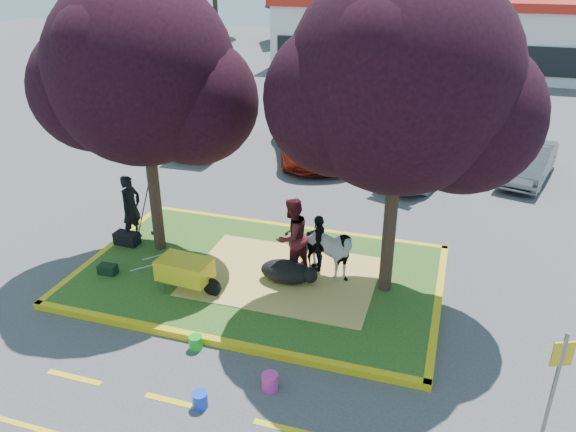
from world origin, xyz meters
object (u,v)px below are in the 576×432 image
(wheelbarrow, at_px, (185,270))
(car_silver, at_px, (211,126))
(calf, at_px, (286,272))
(sign_post, at_px, (555,383))
(cow, at_px, (325,251))
(bucket_pink, at_px, (270,382))
(bucket_green, at_px, (196,343))
(bucket_blue, at_px, (200,400))
(handler, at_px, (131,208))
(car_black, at_px, (141,120))

(wheelbarrow, relative_size, car_silver, 0.44)
(calf, xyz_separation_m, sign_post, (5.08, -3.30, 0.96))
(calf, bearing_deg, sign_post, -39.04)
(cow, height_order, bucket_pink, cow)
(bucket_green, relative_size, bucket_blue, 0.98)
(bucket_green, height_order, bucket_pink, bucket_pink)
(bucket_green, distance_m, car_silver, 12.54)
(calf, height_order, bucket_green, calf)
(sign_post, distance_m, bucket_blue, 5.51)
(calf, xyz_separation_m, bucket_blue, (-0.25, -3.98, -0.26))
(cow, relative_size, bucket_green, 5.73)
(bucket_blue, bearing_deg, sign_post, 7.26)
(calf, height_order, car_silver, car_silver)
(wheelbarrow, distance_m, car_silver, 10.69)
(calf, distance_m, bucket_blue, 3.99)
(bucket_blue, bearing_deg, car_silver, 113.60)
(bucket_green, bearing_deg, handler, 134.66)
(cow, xyz_separation_m, bucket_green, (-1.77, -3.04, -0.68))
(cow, bearing_deg, handler, 105.83)
(calf, distance_m, wheelbarrow, 2.24)
(handler, height_order, bucket_blue, handler)
(sign_post, bearing_deg, car_black, 116.34)
(handler, relative_size, car_black, 0.47)
(cow, bearing_deg, sign_post, -110.35)
(bucket_pink, relative_size, bucket_blue, 1.10)
(sign_post, height_order, car_black, sign_post)
(sign_post, bearing_deg, calf, 124.77)
(bucket_blue, bearing_deg, bucket_pink, 37.55)
(calf, distance_m, handler, 4.55)
(bucket_pink, height_order, car_silver, car_silver)
(calf, distance_m, car_silver, 10.69)
(cow, height_order, wheelbarrow, cow)
(handler, distance_m, car_black, 9.77)
(cow, bearing_deg, car_silver, 58.63)
(car_silver, bearing_deg, cow, 125.56)
(sign_post, xyz_separation_m, car_silver, (-10.97, 12.22, -0.58))
(car_silver, bearing_deg, car_black, -9.71)
(handler, distance_m, car_silver, 8.20)
(car_silver, bearing_deg, bucket_green, 110.43)
(calf, bearing_deg, cow, 22.99)
(wheelbarrow, height_order, car_silver, car_silver)
(cow, xyz_separation_m, handler, (-5.20, 0.43, 0.19))
(bucket_pink, bearing_deg, sign_post, -0.96)
(wheelbarrow, relative_size, car_black, 0.56)
(handler, relative_size, sign_post, 0.77)
(bucket_blue, bearing_deg, wheelbarrow, 120.16)
(wheelbarrow, relative_size, bucket_blue, 7.30)
(bucket_green, relative_size, car_silver, 0.06)
(sign_post, height_order, car_silver, sign_post)
(sign_post, xyz_separation_m, bucket_green, (-6.08, 0.68, -1.22))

